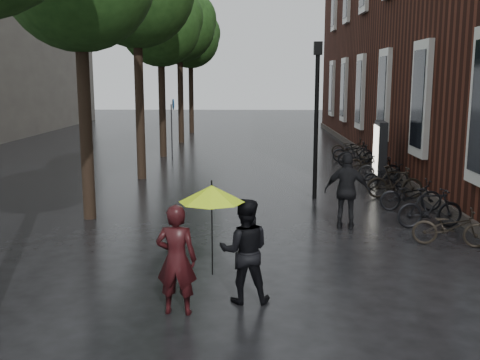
{
  "coord_description": "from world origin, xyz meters",
  "views": [
    {
      "loc": [
        0.18,
        -7.27,
        3.62
      ],
      "look_at": [
        -0.12,
        5.95,
        1.23
      ],
      "focal_mm": 42.0,
      "sensor_mm": 36.0,
      "label": 1
    }
  ],
  "objects_px": {
    "person_black": "(245,251)",
    "parked_bicycles": "(380,171)",
    "lamp_post": "(317,105)",
    "person_burgundy": "(176,260)",
    "ad_lightbox": "(380,151)",
    "pedestrian_walking": "(347,191)"
  },
  "relations": [
    {
      "from": "person_burgundy",
      "to": "pedestrian_walking",
      "type": "bearing_deg",
      "value": -119.94
    },
    {
      "from": "person_black",
      "to": "pedestrian_walking",
      "type": "height_order",
      "value": "pedestrian_walking"
    },
    {
      "from": "lamp_post",
      "to": "person_burgundy",
      "type": "bearing_deg",
      "value": -109.58
    },
    {
      "from": "pedestrian_walking",
      "to": "person_black",
      "type": "bearing_deg",
      "value": 74.02
    },
    {
      "from": "pedestrian_walking",
      "to": "lamp_post",
      "type": "xyz_separation_m",
      "value": [
        -0.39,
        3.51,
        1.91
      ]
    },
    {
      "from": "person_black",
      "to": "parked_bicycles",
      "type": "bearing_deg",
      "value": -114.79
    },
    {
      "from": "parked_bicycles",
      "to": "ad_lightbox",
      "type": "relative_size",
      "value": 7.04
    },
    {
      "from": "pedestrian_walking",
      "to": "parked_bicycles",
      "type": "distance_m",
      "value": 6.38
    },
    {
      "from": "ad_lightbox",
      "to": "person_black",
      "type": "bearing_deg",
      "value": -107.48
    },
    {
      "from": "person_burgundy",
      "to": "person_black",
      "type": "xyz_separation_m",
      "value": [
        1.05,
        0.5,
        -0.01
      ]
    },
    {
      "from": "pedestrian_walking",
      "to": "ad_lightbox",
      "type": "xyz_separation_m",
      "value": [
        2.24,
        6.58,
        0.14
      ]
    },
    {
      "from": "person_black",
      "to": "ad_lightbox",
      "type": "bearing_deg",
      "value": -114.18
    },
    {
      "from": "parked_bicycles",
      "to": "lamp_post",
      "type": "relative_size",
      "value": 3.2
    },
    {
      "from": "person_burgundy",
      "to": "lamp_post",
      "type": "bearing_deg",
      "value": -105.46
    },
    {
      "from": "ad_lightbox",
      "to": "lamp_post",
      "type": "distance_m",
      "value": 4.42
    },
    {
      "from": "ad_lightbox",
      "to": "lamp_post",
      "type": "bearing_deg",
      "value": -125.53
    },
    {
      "from": "person_black",
      "to": "pedestrian_walking",
      "type": "relative_size",
      "value": 0.92
    },
    {
      "from": "parked_bicycles",
      "to": "lamp_post",
      "type": "height_order",
      "value": "lamp_post"
    },
    {
      "from": "person_black",
      "to": "ad_lightbox",
      "type": "distance_m",
      "value": 12.15
    },
    {
      "from": "person_black",
      "to": "ad_lightbox",
      "type": "relative_size",
      "value": 0.81
    },
    {
      "from": "ad_lightbox",
      "to": "person_burgundy",
      "type": "bearing_deg",
      "value": -110.89
    },
    {
      "from": "parked_bicycles",
      "to": "lamp_post",
      "type": "bearing_deg",
      "value": -135.42
    }
  ]
}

